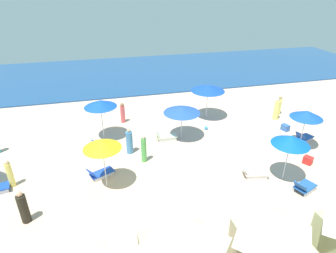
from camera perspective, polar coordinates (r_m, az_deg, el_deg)
The scene contains 24 objects.
ground_plane at distance 13.19m, azimuth 2.21°, elevation -18.64°, with size 60.00×60.00×0.00m, color beige.
ocean at distance 33.04m, azimuth -8.75°, elevation 10.33°, with size 60.00×14.49×0.12m, color navy.
umbrella_0 at distance 18.40m, azimuth 2.75°, elevation 3.30°, with size 2.37×2.37×2.22m.
lounge_chair_0_0 at distance 18.87m, azimuth -0.53°, elevation -1.96°, with size 1.45×0.62×0.69m.
umbrella_2 at distance 13.98m, azimuth -12.97°, elevation -3.45°, with size 1.84×1.84×2.72m.
lounge_chair_2_0 at distance 15.95m, azimuth -13.32°, elevation -8.99°, with size 1.51×1.11×0.66m.
umbrella_3 at distance 21.39m, azimuth 7.94°, elevation 7.56°, with size 2.50×2.50×2.59m.
umbrella_4 at distance 15.50m, azimuth 23.22°, elevation -2.50°, with size 1.88×1.88×2.60m.
lounge_chair_4_0 at distance 16.20m, azimuth 16.69°, elevation -8.77°, with size 1.46×0.88×0.63m.
lounge_chair_4_1 at distance 16.05m, azimuth 25.38°, elevation -10.77°, with size 1.39×1.08×0.75m.
umbrella_5 at distance 18.63m, azimuth -13.30°, elevation 4.45°, with size 2.07×2.07×2.71m.
lounge_chair_5_0 at distance 18.32m, azimuth -12.67°, elevation -3.69°, with size 1.47×0.84×0.68m.
umbrella_6 at distance 19.11m, azimuth 25.84°, elevation 2.19°, with size 1.91×1.91×2.49m.
lounge_chair_6_0 at distance 20.70m, azimuth 25.33°, elevation -1.99°, with size 1.46×1.05×0.78m.
beachgoer_0 at distance 17.43m, azimuth -7.66°, elevation -3.06°, with size 0.53×0.53×1.64m.
beachgoer_1 at distance 16.51m, azimuth -4.82°, elevation -4.48°, with size 0.41×0.41×1.72m.
beachgoer_2 at distance 21.31m, azimuth -8.98°, elevation 2.62°, with size 0.47×0.47×1.52m.
beachgoer_3 at distance 16.66m, azimuth -28.89°, elevation -8.19°, with size 0.38×0.38×1.58m.
beachgoer_4 at distance 14.19m, azimuth -26.75°, elevation -14.23°, with size 0.45×0.45×1.62m.
beachgoer_6 at distance 23.97m, azimuth 21.20°, elevation 3.91°, with size 0.43×0.43×1.53m.
beachgoer_7 at distance 23.03m, azimuth 20.76°, elevation 3.14°, with size 0.42×0.42×1.65m.
cooler_box_0 at distance 21.70m, azimuth 22.24°, elevation -0.19°, with size 0.52×0.36×0.44m, color #3262AB.
beach_ball_1 at distance 20.43m, azimuth 7.55°, elevation -0.28°, with size 0.24×0.24×0.24m, color #339AE7.
cooler_box_2 at distance 18.41m, azimuth 26.01°, elevation -6.04°, with size 0.48×0.39×0.44m, color red.
Camera 1 is at (-2.66, -8.81, 9.45)m, focal length 30.72 mm.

